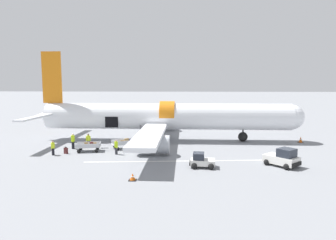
{
  "coord_description": "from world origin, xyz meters",
  "views": [
    {
      "loc": [
        3.12,
        -35.66,
        7.68
      ],
      "look_at": [
        0.95,
        2.8,
        2.98
      ],
      "focal_mm": 32.0,
      "sensor_mm": 36.0,
      "label": 1
    }
  ],
  "objects_px": {
    "baggage_cart_queued": "(126,144)",
    "baggage_tug_mid": "(283,158)",
    "ground_crew_loader_b": "(88,140)",
    "suitcase_on_tarmac_upright": "(66,151)",
    "baggage_cart_loading": "(89,147)",
    "ground_crew_loader_a": "(53,148)",
    "baggage_tug_lead": "(202,161)",
    "airplane": "(164,117)",
    "ground_crew_supervisor": "(73,141)",
    "ground_crew_driver": "(116,147)"
  },
  "relations": [
    {
      "from": "ground_crew_loader_a",
      "to": "baggage_cart_loading",
      "type": "bearing_deg",
      "value": 31.39
    },
    {
      "from": "baggage_cart_loading",
      "to": "suitcase_on_tarmac_upright",
      "type": "distance_m",
      "value": 2.53
    },
    {
      "from": "airplane",
      "to": "ground_crew_loader_a",
      "type": "relative_size",
      "value": 22.85
    },
    {
      "from": "baggage_tug_lead",
      "to": "baggage_cart_loading",
      "type": "bearing_deg",
      "value": 154.96
    },
    {
      "from": "baggage_tug_lead",
      "to": "baggage_cart_queued",
      "type": "xyz_separation_m",
      "value": [
        -8.61,
        7.67,
        -0.01
      ]
    },
    {
      "from": "baggage_tug_lead",
      "to": "suitcase_on_tarmac_upright",
      "type": "xyz_separation_m",
      "value": [
        -14.64,
        4.55,
        -0.24
      ]
    },
    {
      "from": "ground_crew_loader_b",
      "to": "ground_crew_supervisor",
      "type": "distance_m",
      "value": 1.87
    },
    {
      "from": "baggage_cart_queued",
      "to": "baggage_tug_lead",
      "type": "bearing_deg",
      "value": -41.7
    },
    {
      "from": "ground_crew_supervisor",
      "to": "ground_crew_loader_a",
      "type": "bearing_deg",
      "value": -107.3
    },
    {
      "from": "ground_crew_loader_b",
      "to": "ground_crew_supervisor",
      "type": "height_order",
      "value": "ground_crew_supervisor"
    },
    {
      "from": "baggage_tug_mid",
      "to": "suitcase_on_tarmac_upright",
      "type": "xyz_separation_m",
      "value": [
        -22.21,
        3.78,
        -0.42
      ]
    },
    {
      "from": "baggage_tug_lead",
      "to": "baggage_tug_mid",
      "type": "xyz_separation_m",
      "value": [
        7.57,
        0.77,
        0.18
      ]
    },
    {
      "from": "ground_crew_supervisor",
      "to": "suitcase_on_tarmac_upright",
      "type": "distance_m",
      "value": 2.54
    },
    {
      "from": "airplane",
      "to": "baggage_tug_mid",
      "type": "relative_size",
      "value": 10.79
    },
    {
      "from": "baggage_tug_lead",
      "to": "baggage_cart_queued",
      "type": "distance_m",
      "value": 11.53
    },
    {
      "from": "airplane",
      "to": "ground_crew_loader_a",
      "type": "distance_m",
      "value": 14.65
    },
    {
      "from": "baggage_cart_loading",
      "to": "ground_crew_loader_a",
      "type": "bearing_deg",
      "value": -148.61
    },
    {
      "from": "baggage_cart_queued",
      "to": "baggage_cart_loading",
      "type": "bearing_deg",
      "value": -154.33
    },
    {
      "from": "ground_crew_loader_b",
      "to": "baggage_tug_mid",
      "type": "bearing_deg",
      "value": -19.5
    },
    {
      "from": "baggage_cart_loading",
      "to": "baggage_tug_lead",
      "type": "bearing_deg",
      "value": -25.04
    },
    {
      "from": "baggage_tug_lead",
      "to": "baggage_tug_mid",
      "type": "bearing_deg",
      "value": 5.79
    },
    {
      "from": "ground_crew_driver",
      "to": "airplane",
      "type": "bearing_deg",
      "value": 60.98
    },
    {
      "from": "baggage_tug_mid",
      "to": "baggage_cart_loading",
      "type": "bearing_deg",
      "value": 165.85
    },
    {
      "from": "baggage_tug_lead",
      "to": "baggage_cart_loading",
      "type": "height_order",
      "value": "baggage_tug_lead"
    },
    {
      "from": "baggage_tug_lead",
      "to": "baggage_cart_loading",
      "type": "relative_size",
      "value": 0.65
    },
    {
      "from": "ground_crew_loader_b",
      "to": "ground_crew_driver",
      "type": "distance_m",
      "value": 5.59
    },
    {
      "from": "baggage_tug_mid",
      "to": "ground_crew_loader_b",
      "type": "distance_m",
      "value": 22.12
    },
    {
      "from": "baggage_tug_mid",
      "to": "baggage_tug_lead",
      "type": "bearing_deg",
      "value": -174.21
    },
    {
      "from": "ground_crew_loader_a",
      "to": "airplane",
      "type": "bearing_deg",
      "value": 38.51
    },
    {
      "from": "ground_crew_loader_b",
      "to": "suitcase_on_tarmac_upright",
      "type": "relative_size",
      "value": 2.12
    },
    {
      "from": "ground_crew_loader_a",
      "to": "ground_crew_loader_b",
      "type": "xyz_separation_m",
      "value": [
        2.47,
        4.34,
        0.03
      ]
    },
    {
      "from": "baggage_tug_mid",
      "to": "baggage_cart_loading",
      "type": "xyz_separation_m",
      "value": [
        -20.03,
        5.05,
        -0.22
      ]
    },
    {
      "from": "airplane",
      "to": "ground_crew_driver",
      "type": "relative_size",
      "value": 22.34
    },
    {
      "from": "baggage_tug_mid",
      "to": "ground_crew_loader_b",
      "type": "relative_size",
      "value": 2.05
    },
    {
      "from": "baggage_cart_queued",
      "to": "baggage_tug_mid",
      "type": "bearing_deg",
      "value": -23.1
    },
    {
      "from": "baggage_tug_mid",
      "to": "ground_crew_driver",
      "type": "relative_size",
      "value": 2.07
    },
    {
      "from": "ground_crew_loader_b",
      "to": "ground_crew_driver",
      "type": "height_order",
      "value": "ground_crew_loader_b"
    },
    {
      "from": "baggage_cart_queued",
      "to": "ground_crew_loader_a",
      "type": "relative_size",
      "value": 2.42
    },
    {
      "from": "suitcase_on_tarmac_upright",
      "to": "ground_crew_driver",
      "type": "bearing_deg",
      "value": -0.09
    },
    {
      "from": "baggage_tug_mid",
      "to": "airplane",
      "type": "bearing_deg",
      "value": 134.88
    },
    {
      "from": "airplane",
      "to": "baggage_tug_lead",
      "type": "distance_m",
      "value": 13.81
    },
    {
      "from": "baggage_tug_mid",
      "to": "baggage_cart_queued",
      "type": "bearing_deg",
      "value": 156.9
    },
    {
      "from": "airplane",
      "to": "baggage_cart_queued",
      "type": "bearing_deg",
      "value": -129.06
    },
    {
      "from": "baggage_cart_loading",
      "to": "ground_crew_driver",
      "type": "bearing_deg",
      "value": -20.38
    },
    {
      "from": "baggage_tug_lead",
      "to": "baggage_cart_loading",
      "type": "distance_m",
      "value": 13.75
    },
    {
      "from": "baggage_tug_mid",
      "to": "ground_crew_driver",
      "type": "distance_m",
      "value": 17.01
    },
    {
      "from": "baggage_tug_mid",
      "to": "baggage_cart_queued",
      "type": "xyz_separation_m",
      "value": [
        -16.18,
        6.9,
        -0.19
      ]
    },
    {
      "from": "ground_crew_loader_a",
      "to": "ground_crew_driver",
      "type": "relative_size",
      "value": 0.98
    },
    {
      "from": "ground_crew_loader_b",
      "to": "suitcase_on_tarmac_upright",
      "type": "xyz_separation_m",
      "value": [
        -1.36,
        -3.6,
        -0.53
      ]
    },
    {
      "from": "baggage_cart_queued",
      "to": "ground_crew_loader_b",
      "type": "height_order",
      "value": "ground_crew_loader_b"
    }
  ]
}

